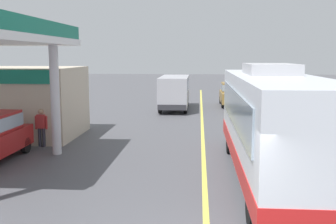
{
  "coord_description": "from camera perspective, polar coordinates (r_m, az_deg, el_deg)",
  "views": [
    {
      "loc": [
        -0.21,
        -6.82,
        3.96
      ],
      "look_at": [
        -1.5,
        10.0,
        1.6
      ],
      "focal_mm": 43.24,
      "sensor_mm": 36.0,
      "label": 1
    }
  ],
  "objects": [
    {
      "name": "pedestrian_near_pump",
      "position": [
        18.46,
        -17.43,
        -1.85
      ],
      "size": [
        0.55,
        0.22,
        1.66
      ],
      "color": "#33333F",
      "rests_on": "ground"
    },
    {
      "name": "minibus_opposing_lane",
      "position": [
        29.75,
        0.93,
        3.16
      ],
      "size": [
        2.04,
        6.13,
        2.44
      ],
      "color": "#A5A5AD",
      "rests_on": "ground"
    },
    {
      "name": "car_trailing_behind_bus",
      "position": [
        32.46,
        8.92,
        2.66
      ],
      "size": [
        1.7,
        4.2,
        1.82
      ],
      "color": "olive",
      "rests_on": "ground"
    },
    {
      "name": "ground",
      "position": [
        27.11,
        4.79,
        -0.46
      ],
      "size": [
        120.0,
        120.0,
        0.0
      ],
      "primitive_type": "plane",
      "color": "#4C4C51"
    },
    {
      "name": "coach_bus_main",
      "position": [
        13.44,
        14.67,
        -1.89
      ],
      "size": [
        2.6,
        11.04,
        3.69
      ],
      "color": "silver",
      "rests_on": "ground"
    },
    {
      "name": "lane_divider_stripe",
      "position": [
        22.18,
        4.87,
        -2.34
      ],
      "size": [
        0.16,
        50.0,
        0.01
      ],
      "primitive_type": "cube",
      "color": "#D8CC4C",
      "rests_on": "ground"
    }
  ]
}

